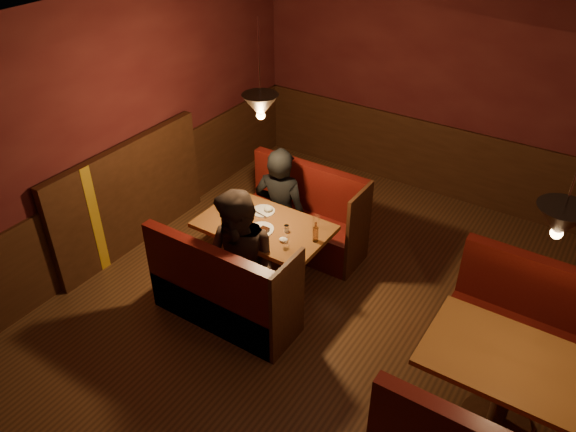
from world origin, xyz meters
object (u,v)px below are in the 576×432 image
Objects in this scene: second_table at (509,378)px; diner_a at (280,189)px; diner_b at (239,243)px; main_bench_far at (305,222)px; second_bench_far at (531,336)px; main_bench_near at (222,297)px; main_table at (265,238)px.

second_table is 3.03m from diner_a.
main_bench_far is at bearing 100.21° from diner_b.
main_bench_near is at bearing -157.65° from second_bench_far.
second_table is at bearing -25.48° from main_bench_far.
main_bench_far is 1.00× the size of second_bench_far.
second_table is 0.78× the size of diner_b.
main_bench_near is 2.90m from second_bench_far.
diner_b is (-2.59, -0.06, 0.31)m from second_table.
diner_b is (0.25, -1.09, 0.03)m from diner_a.
diner_a reaches higher than second_table.
diner_a is at bearing 107.32° from main_table.
diner_b reaches higher than main_bench_near.
second_bench_far is at bearing 22.35° from main_bench_near.
second_table is 0.84m from second_bench_far.
diner_a is at bearing 159.98° from second_table.
main_table is 0.81m from main_bench_far.
main_bench_far is 1.43m from diner_b.
diner_a is (-0.19, 1.33, 0.52)m from main_bench_near.
main_bench_near reaches higher than second_table.
main_table is 0.81m from main_bench_near.
second_bench_far is 0.89× the size of diner_a.
second_bench_far is at bearing 25.92° from diner_b.
second_table is at bearing 6.27° from main_bench_near.
main_bench_near is 0.60m from diner_b.
main_bench_far is at bearing 88.74° from main_table.
second_table is at bearing 148.27° from diner_a.
second_bench_far is 2.92m from diner_a.
diner_b is (-2.62, -0.87, 0.53)m from second_bench_far.
diner_b reaches higher than diner_a.
main_bench_far is (0.02, 0.78, -0.24)m from main_table.
main_bench_near is (0.02, -0.78, -0.24)m from main_table.
diner_b is (0.08, -0.55, 0.31)m from main_table.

